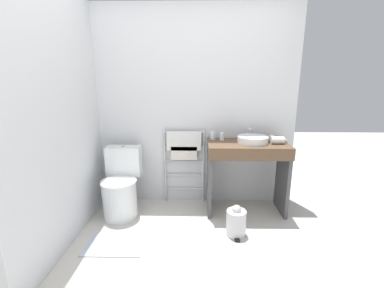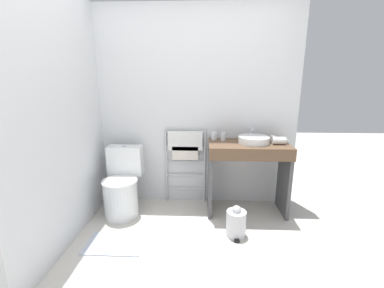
{
  "view_description": "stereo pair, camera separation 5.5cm",
  "coord_description": "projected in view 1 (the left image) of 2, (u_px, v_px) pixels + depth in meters",
  "views": [
    {
      "loc": [
        0.07,
        -1.71,
        1.56
      ],
      "look_at": [
        0.02,
        0.72,
        0.95
      ],
      "focal_mm": 24.0,
      "sensor_mm": 36.0,
      "label": 1
    },
    {
      "loc": [
        0.13,
        -1.7,
        1.56
      ],
      "look_at": [
        0.02,
        0.72,
        0.95
      ],
      "focal_mm": 24.0,
      "sensor_mm": 36.0,
      "label": 2
    }
  ],
  "objects": [
    {
      "name": "cup_near_edge",
      "position": [
        222.0,
        136.0,
        3.07
      ],
      "size": [
        0.06,
        0.06,
        0.09
      ],
      "color": "silver",
      "rests_on": "vanity_counter"
    },
    {
      "name": "toilet",
      "position": [
        121.0,
        188.0,
        3.0
      ],
      "size": [
        0.41,
        0.55,
        0.79
      ],
      "color": "white",
      "rests_on": "ground_plane"
    },
    {
      "name": "faucet",
      "position": [
        250.0,
        132.0,
        3.11
      ],
      "size": [
        0.02,
        0.1,
        0.14
      ],
      "color": "silver",
      "rests_on": "vanity_counter"
    },
    {
      "name": "bath_mat",
      "position": [
        115.0,
        245.0,
        2.48
      ],
      "size": [
        0.56,
        0.36,
        0.01
      ],
      "primitive_type": "cube",
      "color": "#B2BCCC",
      "rests_on": "ground_plane"
    },
    {
      "name": "sink_basin",
      "position": [
        253.0,
        139.0,
        2.94
      ],
      "size": [
        0.35,
        0.35,
        0.08
      ],
      "color": "white",
      "rests_on": "vanity_counter"
    },
    {
      "name": "wall_back",
      "position": [
        192.0,
        109.0,
        3.19
      ],
      "size": [
        2.54,
        0.12,
        2.41
      ],
      "primitive_type": "cube",
      "color": "silver",
      "rests_on": "ground_plane"
    },
    {
      "name": "towel_radiator",
      "position": [
        184.0,
        150.0,
        3.2
      ],
      "size": [
        0.52,
        0.06,
        0.97
      ],
      "color": "silver",
      "rests_on": "ground_plane"
    },
    {
      "name": "cup_near_wall",
      "position": [
        213.0,
        136.0,
        3.1
      ],
      "size": [
        0.06,
        0.06,
        0.1
      ],
      "color": "silver",
      "rests_on": "vanity_counter"
    },
    {
      "name": "vanity_counter",
      "position": [
        247.0,
        166.0,
        3.0
      ],
      "size": [
        0.91,
        0.51,
        0.85
      ],
      "color": "brown",
      "rests_on": "ground_plane"
    },
    {
      "name": "hair_dryer",
      "position": [
        277.0,
        140.0,
        2.91
      ],
      "size": [
        0.19,
        0.19,
        0.09
      ],
      "color": "white",
      "rests_on": "vanity_counter"
    },
    {
      "name": "ground_plane",
      "position": [
        188.0,
        282.0,
        2.04
      ],
      "size": [
        12.0,
        12.0,
        0.0
      ],
      "primitive_type": "plane",
      "color": "beige"
    },
    {
      "name": "trash_bin",
      "position": [
        236.0,
        222.0,
        2.62
      ],
      "size": [
        0.2,
        0.24,
        0.33
      ],
      "color": "silver",
      "rests_on": "ground_plane"
    },
    {
      "name": "wall_side",
      "position": [
        64.0,
        118.0,
        2.46
      ],
      "size": [
        0.12,
        2.12,
        2.41
      ],
      "primitive_type": "cube",
      "color": "silver",
      "rests_on": "ground_plane"
    }
  ]
}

